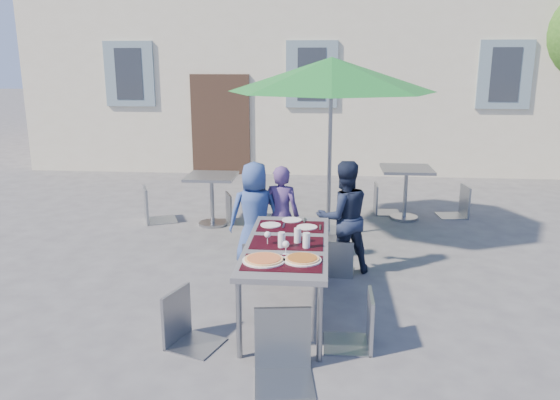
# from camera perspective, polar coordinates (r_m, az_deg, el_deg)

# --- Properties ---
(ground) EXTENTS (90.00, 90.00, 0.00)m
(ground) POSITION_cam_1_polar(r_m,az_deg,el_deg) (5.12, 0.28, -14.57)
(ground) COLOR #49494B
(ground) RESTS_ON ground
(dining_table) EXTENTS (0.80, 1.85, 0.76)m
(dining_table) POSITION_cam_1_polar(r_m,az_deg,el_deg) (5.34, 0.73, -5.08)
(dining_table) COLOR #434348
(dining_table) RESTS_ON ground
(pizza_near_left) EXTENTS (0.38, 0.38, 0.03)m
(pizza_near_left) POSITION_cam_1_polar(r_m,az_deg,el_deg) (4.85, -1.71, -6.23)
(pizza_near_left) COLOR white
(pizza_near_left) RESTS_ON dining_table
(pizza_near_right) EXTENTS (0.34, 0.34, 0.03)m
(pizza_near_right) POSITION_cam_1_polar(r_m,az_deg,el_deg) (4.86, 2.35, -6.17)
(pizza_near_right) COLOR white
(pizza_near_right) RESTS_ON dining_table
(glassware) EXTENTS (0.44, 0.41, 0.15)m
(glassware) POSITION_cam_1_polar(r_m,az_deg,el_deg) (5.20, 1.20, -4.09)
(glassware) COLOR silver
(glassware) RESTS_ON dining_table
(place_settings) EXTENTS (0.65, 0.47, 0.01)m
(place_settings) POSITION_cam_1_polar(r_m,az_deg,el_deg) (5.91, 1.07, -2.51)
(place_settings) COLOR white
(place_settings) RESTS_ON dining_table
(child_0) EXTENTS (0.72, 0.55, 1.30)m
(child_0) POSITION_cam_1_polar(r_m,az_deg,el_deg) (6.70, -2.63, -1.47)
(child_0) COLOR #324B8A
(child_0) RESTS_ON ground
(child_1) EXTENTS (0.49, 0.36, 1.25)m
(child_1) POSITION_cam_1_polar(r_m,az_deg,el_deg) (6.74, 0.13, -1.61)
(child_1) COLOR #4F3771
(child_1) RESTS_ON ground
(child_2) EXTENTS (0.75, 0.57, 1.36)m
(child_2) POSITION_cam_1_polar(r_m,az_deg,el_deg) (6.49, 6.65, -1.80)
(child_2) COLOR #192138
(child_2) RESTS_ON ground
(chair_0) EXTENTS (0.41, 0.41, 0.85)m
(chair_0) POSITION_cam_1_polar(r_m,az_deg,el_deg) (6.31, -2.23, -3.97)
(chair_0) COLOR gray
(chair_0) RESTS_ON ground
(chair_1) EXTENTS (0.45, 0.46, 0.96)m
(chair_1) POSITION_cam_1_polar(r_m,az_deg,el_deg) (6.31, 1.13, -3.31)
(chair_1) COLOR gray
(chair_1) RESTS_ON ground
(chair_2) EXTENTS (0.40, 0.40, 0.84)m
(chair_2) POSITION_cam_1_polar(r_m,az_deg,el_deg) (6.42, 6.11, -3.75)
(chair_2) COLOR gray
(chair_2) RESTS_ON ground
(chair_3) EXTENTS (0.54, 0.53, 0.94)m
(chair_3) POSITION_cam_1_polar(r_m,az_deg,el_deg) (4.92, -9.96, -8.89)
(chair_3) COLOR gray
(chair_3) RESTS_ON ground
(chair_4) EXTENTS (0.42, 0.42, 0.94)m
(chair_4) POSITION_cam_1_polar(r_m,az_deg,el_deg) (4.86, 8.37, -9.14)
(chair_4) COLOR #91959C
(chair_4) RESTS_ON ground
(chair_5) EXTENTS (0.52, 0.52, 1.04)m
(chair_5) POSITION_cam_1_polar(r_m,az_deg,el_deg) (4.34, 0.37, -10.99)
(chair_5) COLOR gray
(chair_5) RESTS_ON ground
(patio_umbrella) EXTENTS (2.85, 2.85, 2.53)m
(patio_umbrella) POSITION_cam_1_polar(r_m,az_deg,el_deg) (7.60, 5.40, 12.81)
(patio_umbrella) COLOR #93959A
(patio_umbrella) RESTS_ON ground
(cafe_table_0) EXTENTS (0.74, 0.74, 0.79)m
(cafe_table_0) POSITION_cam_1_polar(r_m,az_deg,el_deg) (8.42, -7.14, 1.04)
(cafe_table_0) COLOR #93959A
(cafe_table_0) RESTS_ON ground
(bg_chair_l_0) EXTENTS (0.62, 0.62, 1.06)m
(bg_chair_l_0) POSITION_cam_1_polar(r_m,az_deg,el_deg) (8.76, -13.24, 1.76)
(bg_chair_l_0) COLOR gray
(bg_chair_l_0) RESTS_ON ground
(bg_chair_r_0) EXTENTS (0.51, 0.50, 0.88)m
(bg_chair_r_0) POSITION_cam_1_polar(r_m,az_deg,el_deg) (8.52, -6.03, 0.92)
(bg_chair_r_0) COLOR gray
(bg_chair_r_0) RESTS_ON ground
(cafe_table_1) EXTENTS (0.78, 0.78, 0.84)m
(cafe_table_1) POSITION_cam_1_polar(r_m,az_deg,el_deg) (8.89, 13.03, 1.85)
(cafe_table_1) COLOR #93959A
(cafe_table_1) RESTS_ON ground
(bg_chair_l_1) EXTENTS (0.43, 0.42, 0.93)m
(bg_chair_l_1) POSITION_cam_1_polar(r_m,az_deg,el_deg) (9.18, 10.66, 1.95)
(bg_chair_l_1) COLOR gray
(bg_chair_l_1) RESTS_ON ground
(bg_chair_r_1) EXTENTS (0.48, 0.48, 0.98)m
(bg_chair_r_1) POSITION_cam_1_polar(r_m,az_deg,el_deg) (9.28, 18.30, 1.78)
(bg_chair_r_1) COLOR gray
(bg_chair_r_1) RESTS_ON ground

